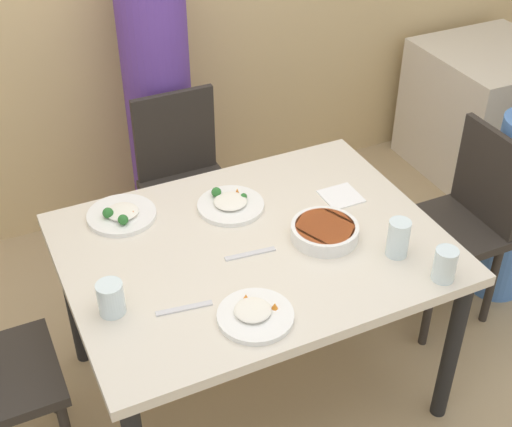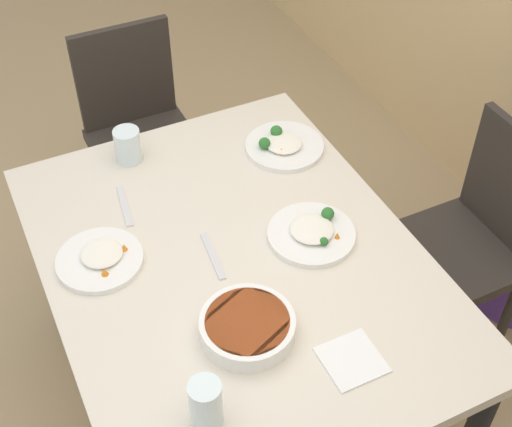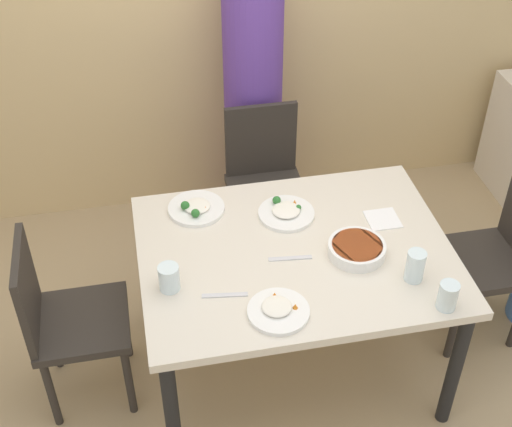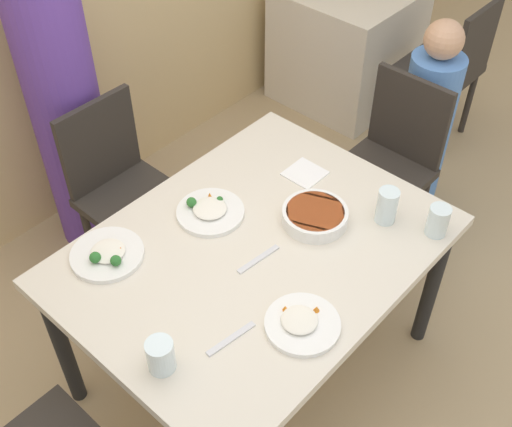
{
  "view_description": "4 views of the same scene",
  "coord_description": "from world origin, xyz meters",
  "px_view_note": "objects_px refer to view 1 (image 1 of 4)",
  "views": [
    {
      "loc": [
        -0.82,
        -1.77,
        2.28
      ],
      "look_at": [
        -0.01,
        -0.04,
        0.89
      ],
      "focal_mm": 50.0,
      "sensor_mm": 36.0,
      "label": 1
    },
    {
      "loc": [
        1.22,
        -0.52,
        2.17
      ],
      "look_at": [
        -0.01,
        0.07,
        0.87
      ],
      "focal_mm": 50.0,
      "sensor_mm": 36.0,
      "label": 2
    },
    {
      "loc": [
        -0.6,
        -2.14,
        2.72
      ],
      "look_at": [
        -0.15,
        0.1,
        0.87
      ],
      "focal_mm": 50.0,
      "sensor_mm": 36.0,
      "label": 3
    },
    {
      "loc": [
        -1.13,
        -1.03,
        2.36
      ],
      "look_at": [
        0.02,
        0.01,
        0.87
      ],
      "focal_mm": 45.0,
      "sensor_mm": 36.0,
      "label": 4
    }
  ],
  "objects_px": {
    "person_adult": "(158,94)",
    "bowl_curry": "(325,231)",
    "glass_water_tall": "(398,238)",
    "chair_adult_spot": "(186,181)",
    "plate_rice_adult": "(230,204)",
    "chair_child_spot": "(459,220)"
  },
  "relations": [
    {
      "from": "chair_child_spot",
      "to": "bowl_curry",
      "type": "distance_m",
      "value": 0.81
    },
    {
      "from": "bowl_curry",
      "to": "glass_water_tall",
      "type": "xyz_separation_m",
      "value": [
        0.18,
        -0.18,
        0.04
      ]
    },
    {
      "from": "person_adult",
      "to": "chair_child_spot",
      "type": "bearing_deg",
      "value": -49.55
    },
    {
      "from": "bowl_curry",
      "to": "chair_adult_spot",
      "type": "bearing_deg",
      "value": 102.06
    },
    {
      "from": "person_adult",
      "to": "bowl_curry",
      "type": "height_order",
      "value": "person_adult"
    },
    {
      "from": "bowl_curry",
      "to": "glass_water_tall",
      "type": "relative_size",
      "value": 1.75
    },
    {
      "from": "bowl_curry",
      "to": "plate_rice_adult",
      "type": "height_order",
      "value": "plate_rice_adult"
    },
    {
      "from": "glass_water_tall",
      "to": "chair_child_spot",
      "type": "bearing_deg",
      "value": 29.07
    },
    {
      "from": "person_adult",
      "to": "glass_water_tall",
      "type": "height_order",
      "value": "person_adult"
    },
    {
      "from": "plate_rice_adult",
      "to": "bowl_curry",
      "type": "bearing_deg",
      "value": -53.69
    },
    {
      "from": "person_adult",
      "to": "chair_adult_spot",
      "type": "bearing_deg",
      "value": -90.0
    },
    {
      "from": "chair_child_spot",
      "to": "bowl_curry",
      "type": "height_order",
      "value": "chair_child_spot"
    },
    {
      "from": "chair_adult_spot",
      "to": "plate_rice_adult",
      "type": "distance_m",
      "value": 0.65
    },
    {
      "from": "chair_child_spot",
      "to": "glass_water_tall",
      "type": "xyz_separation_m",
      "value": [
        -0.57,
        -0.32,
        0.32
      ]
    },
    {
      "from": "chair_adult_spot",
      "to": "bowl_curry",
      "type": "height_order",
      "value": "chair_adult_spot"
    },
    {
      "from": "chair_child_spot",
      "to": "glass_water_tall",
      "type": "bearing_deg",
      "value": -60.93
    },
    {
      "from": "chair_child_spot",
      "to": "bowl_curry",
      "type": "bearing_deg",
      "value": -79.93
    },
    {
      "from": "bowl_curry",
      "to": "plate_rice_adult",
      "type": "bearing_deg",
      "value": 126.31
    },
    {
      "from": "chair_adult_spot",
      "to": "glass_water_tall",
      "type": "relative_size",
      "value": 6.38
    },
    {
      "from": "glass_water_tall",
      "to": "person_adult",
      "type": "bearing_deg",
      "value": 104.65
    },
    {
      "from": "chair_adult_spot",
      "to": "glass_water_tall",
      "type": "bearing_deg",
      "value": -71.18
    },
    {
      "from": "person_adult",
      "to": "bowl_curry",
      "type": "xyz_separation_m",
      "value": [
        0.19,
        -1.24,
        -0.01
      ]
    }
  ]
}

